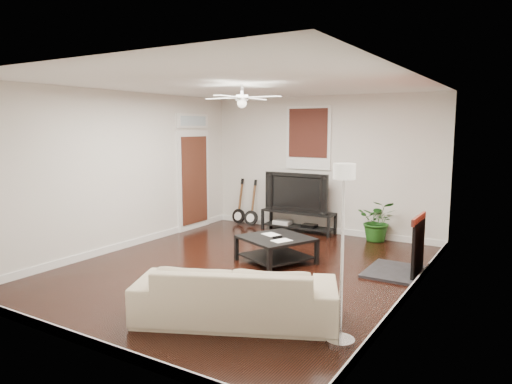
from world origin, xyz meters
TOP-DOWN VIEW (x-y plane):
  - room at (0.00, 0.00)m, footprint 5.01×6.01m
  - brick_accent at (2.49, 1.00)m, footprint 0.02×2.20m
  - fireplace at (2.20, 1.00)m, footprint 0.80×1.10m
  - window_back at (-0.30, 2.97)m, footprint 1.00×0.06m
  - door_left at (-2.46, 1.90)m, footprint 0.08×1.00m
  - tv_stand at (-0.41, 2.78)m, footprint 1.56×0.42m
  - tv at (-0.41, 2.80)m, footprint 1.40×0.18m
  - coffee_table at (0.27, 0.58)m, footprint 1.31×1.31m
  - sofa at (0.99, -1.67)m, footprint 2.41×1.73m
  - floor_lamp at (2.20, -1.57)m, footprint 0.40×0.40m
  - potted_plant at (1.26, 2.82)m, footprint 0.83×0.75m
  - guitar_left at (-1.89, 2.75)m, footprint 0.33×0.24m
  - guitar_right at (-1.54, 2.72)m, footprint 0.34×0.25m
  - ceiling_fan at (0.00, 0.00)m, footprint 1.24×1.24m

SIDE VIEW (x-z plane):
  - coffee_table at x=0.27m, z-range 0.00..0.42m
  - tv_stand at x=-0.41m, z-range 0.00..0.44m
  - sofa at x=0.99m, z-range 0.00..0.66m
  - potted_plant at x=1.26m, z-range 0.00..0.80m
  - fireplace at x=2.20m, z-range 0.00..0.92m
  - guitar_left at x=-1.89m, z-range 0.00..1.03m
  - guitar_right at x=-1.54m, z-range 0.00..1.03m
  - tv at x=-0.41m, z-range 0.44..1.24m
  - floor_lamp at x=2.20m, z-range 0.00..1.83m
  - door_left at x=-2.46m, z-range 0.00..2.50m
  - room at x=0.00m, z-range 0.00..2.80m
  - brick_accent at x=2.49m, z-range 0.00..2.80m
  - window_back at x=-0.30m, z-range 1.30..2.60m
  - ceiling_fan at x=0.00m, z-range 2.44..2.76m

